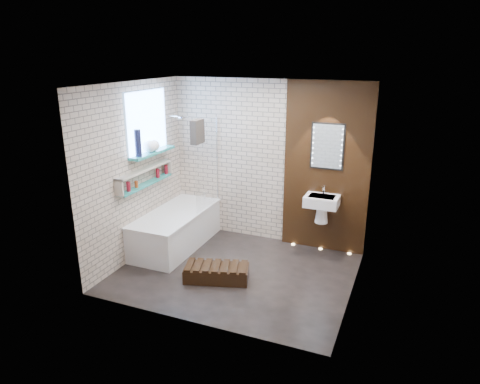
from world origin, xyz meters
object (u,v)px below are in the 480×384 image
at_px(bath_screen, 207,164).
at_px(washbasin, 322,205).
at_px(bathtub, 176,229).
at_px(walnut_step, 217,273).
at_px(led_mirror, 327,146).

xyz_separation_m(bath_screen, washbasin, (1.82, 0.18, -0.49)).
relative_size(bathtub, walnut_step, 2.01).
bearing_deg(bathtub, bath_screen, 51.10).
bearing_deg(bathtub, washbasin, 16.01).
distance_m(washbasin, walnut_step, 1.90).
xyz_separation_m(bathtub, led_mirror, (2.17, 0.78, 1.36)).
relative_size(washbasin, walnut_step, 0.67).
bearing_deg(led_mirror, washbasin, -90.00).
bearing_deg(washbasin, bathtub, -163.99).
bearing_deg(bathtub, walnut_step, -35.21).
relative_size(washbasin, led_mirror, 0.83).
relative_size(bathtub, bath_screen, 1.24).
height_order(bath_screen, walnut_step, bath_screen).
distance_m(bathtub, walnut_step, 1.32).
distance_m(washbasin, led_mirror, 0.88).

